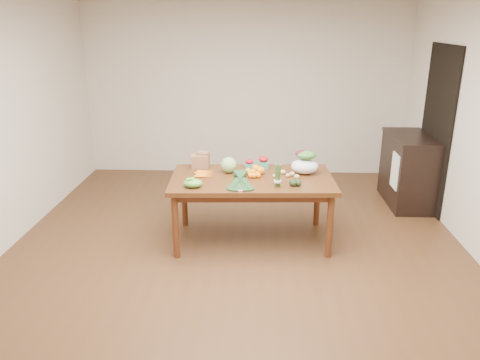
{
  "coord_description": "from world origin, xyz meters",
  "views": [
    {
      "loc": [
        0.22,
        -4.34,
        2.38
      ],
      "look_at": [
        0.04,
        0.0,
        0.88
      ],
      "focal_mm": 35.0,
      "sensor_mm": 36.0,
      "label": 1
    }
  ],
  "objects_px": {
    "cabinet": "(408,170)",
    "salad_bag": "(305,163)",
    "paper_bag": "(199,160)",
    "asparagus_bundle": "(278,175)",
    "dining_table": "(252,209)",
    "mandarin_cluster": "(253,173)",
    "kale_bunch": "(240,181)",
    "cabbage": "(229,165)"
  },
  "relations": [
    {
      "from": "cabinet",
      "to": "cabbage",
      "type": "relative_size",
      "value": 5.77
    },
    {
      "from": "cabbage",
      "to": "salad_bag",
      "type": "bearing_deg",
      "value": -0.03
    },
    {
      "from": "cabinet",
      "to": "kale_bunch",
      "type": "relative_size",
      "value": 2.55
    },
    {
      "from": "salad_bag",
      "to": "kale_bunch",
      "type": "bearing_deg",
      "value": -143.57
    },
    {
      "from": "asparagus_bundle",
      "to": "cabbage",
      "type": "bearing_deg",
      "value": 137.1
    },
    {
      "from": "cabinet",
      "to": "mandarin_cluster",
      "type": "height_order",
      "value": "cabinet"
    },
    {
      "from": "dining_table",
      "to": "asparagus_bundle",
      "type": "relative_size",
      "value": 7.03
    },
    {
      "from": "cabinet",
      "to": "paper_bag",
      "type": "bearing_deg",
      "value": -161.75
    },
    {
      "from": "cabbage",
      "to": "kale_bunch",
      "type": "xyz_separation_m",
      "value": [
        0.15,
        -0.51,
        -0.01
      ]
    },
    {
      "from": "cabinet",
      "to": "asparagus_bundle",
      "type": "relative_size",
      "value": 4.08
    },
    {
      "from": "cabbage",
      "to": "paper_bag",
      "type": "bearing_deg",
      "value": 152.96
    },
    {
      "from": "paper_bag",
      "to": "kale_bunch",
      "type": "height_order",
      "value": "paper_bag"
    },
    {
      "from": "paper_bag",
      "to": "asparagus_bundle",
      "type": "xyz_separation_m",
      "value": [
        0.88,
        -0.63,
        0.04
      ]
    },
    {
      "from": "cabbage",
      "to": "salad_bag",
      "type": "xyz_separation_m",
      "value": [
        0.85,
        -0.0,
        0.03
      ]
    },
    {
      "from": "cabinet",
      "to": "paper_bag",
      "type": "distance_m",
      "value": 2.85
    },
    {
      "from": "cabbage",
      "to": "kale_bunch",
      "type": "relative_size",
      "value": 0.44
    },
    {
      "from": "dining_table",
      "to": "paper_bag",
      "type": "relative_size",
      "value": 6.93
    },
    {
      "from": "kale_bunch",
      "to": "paper_bag",
      "type": "bearing_deg",
      "value": 123.36
    },
    {
      "from": "cabbage",
      "to": "asparagus_bundle",
      "type": "distance_m",
      "value": 0.7
    },
    {
      "from": "mandarin_cluster",
      "to": "salad_bag",
      "type": "height_order",
      "value": "salad_bag"
    },
    {
      "from": "asparagus_bundle",
      "to": "mandarin_cluster",
      "type": "bearing_deg",
      "value": 126.87
    },
    {
      "from": "cabbage",
      "to": "asparagus_bundle",
      "type": "xyz_separation_m",
      "value": [
        0.53,
        -0.45,
        0.04
      ]
    },
    {
      "from": "kale_bunch",
      "to": "salad_bag",
      "type": "bearing_deg",
      "value": 33.91
    },
    {
      "from": "asparagus_bundle",
      "to": "salad_bag",
      "type": "relative_size",
      "value": 0.82
    },
    {
      "from": "dining_table",
      "to": "cabinet",
      "type": "xyz_separation_m",
      "value": [
        2.07,
        1.22,
        0.1
      ]
    },
    {
      "from": "cabinet",
      "to": "salad_bag",
      "type": "distance_m",
      "value": 1.87
    },
    {
      "from": "asparagus_bundle",
      "to": "dining_table",
      "type": "bearing_deg",
      "value": 129.52
    },
    {
      "from": "paper_bag",
      "to": "cabbage",
      "type": "height_order",
      "value": "paper_bag"
    },
    {
      "from": "paper_bag",
      "to": "cabbage",
      "type": "relative_size",
      "value": 1.44
    },
    {
      "from": "cabinet",
      "to": "mandarin_cluster",
      "type": "bearing_deg",
      "value": -149.55
    },
    {
      "from": "kale_bunch",
      "to": "cabinet",
      "type": "bearing_deg",
      "value": 33.33
    },
    {
      "from": "cabinet",
      "to": "asparagus_bundle",
      "type": "height_order",
      "value": "asparagus_bundle"
    },
    {
      "from": "cabinet",
      "to": "salad_bag",
      "type": "xyz_separation_m",
      "value": [
        -1.49,
        -1.06,
        0.4
      ]
    },
    {
      "from": "dining_table",
      "to": "mandarin_cluster",
      "type": "distance_m",
      "value": 0.42
    },
    {
      "from": "kale_bunch",
      "to": "mandarin_cluster",
      "type": "bearing_deg",
      "value": 68.38
    },
    {
      "from": "paper_bag",
      "to": "asparagus_bundle",
      "type": "relative_size",
      "value": 1.01
    },
    {
      "from": "mandarin_cluster",
      "to": "kale_bunch",
      "type": "relative_size",
      "value": 0.45
    },
    {
      "from": "cabinet",
      "to": "salad_bag",
      "type": "height_order",
      "value": "salad_bag"
    },
    {
      "from": "cabbage",
      "to": "mandarin_cluster",
      "type": "height_order",
      "value": "cabbage"
    },
    {
      "from": "cabinet",
      "to": "kale_bunch",
      "type": "distance_m",
      "value": 2.71
    },
    {
      "from": "paper_bag",
      "to": "mandarin_cluster",
      "type": "bearing_deg",
      "value": -27.2
    },
    {
      "from": "dining_table",
      "to": "kale_bunch",
      "type": "height_order",
      "value": "kale_bunch"
    }
  ]
}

